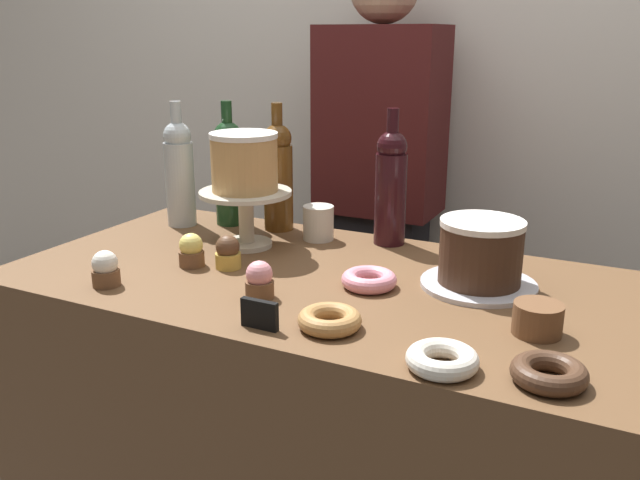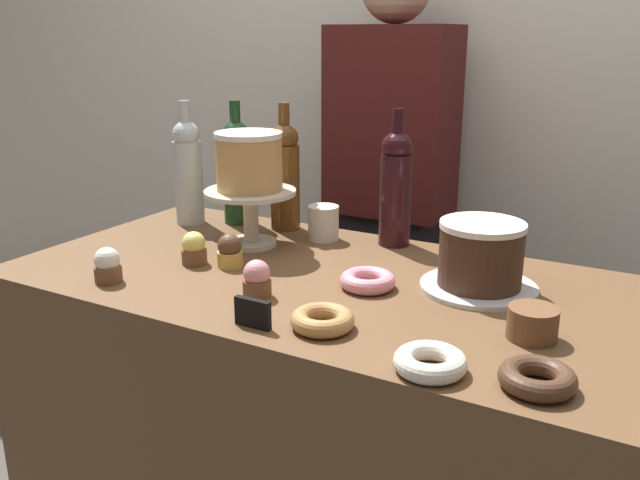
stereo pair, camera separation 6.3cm
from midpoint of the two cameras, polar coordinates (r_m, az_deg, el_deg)
back_wall at (r=2.17m, az=13.17°, el=14.76°), size 6.00×0.05×2.60m
display_counter at (r=1.62m, az=1.17°, el=-17.99°), size 1.32×0.68×0.89m
cake_stand_pedestal at (r=1.60m, az=-4.81°, el=2.73°), size 0.22×0.22×0.14m
white_layer_cake at (r=1.57m, az=-4.91°, el=6.69°), size 0.16×0.16×0.14m
silver_serving_platter at (r=1.38m, az=14.63°, el=-3.91°), size 0.23×0.23×0.01m
chocolate_round_cake at (r=1.36m, az=14.85°, el=-1.15°), size 0.17×0.17×0.13m
wine_bottle_amber at (r=1.72m, az=-1.97°, el=5.61°), size 0.08×0.08×0.33m
wine_bottle_dark_red at (r=1.60m, az=7.60°, el=4.58°), size 0.08×0.08×0.33m
wine_bottle_clear at (r=1.80m, az=-10.19°, el=5.87°), size 0.08×0.08×0.33m
wine_bottle_green at (r=1.79m, az=-6.09°, el=5.97°), size 0.08×0.08×0.33m
cupcake_vanilla at (r=1.43m, az=-16.45°, el=-2.15°), size 0.06×0.06×0.07m
cupcake_chocolate at (r=1.47m, az=-6.48°, el=-0.97°), size 0.06×0.06×0.07m
cupcake_strawberry at (r=1.30m, az=-4.01°, el=-3.39°), size 0.06×0.06×0.07m
cupcake_lemon at (r=1.49m, az=-9.50°, el=-0.76°), size 0.06×0.06×0.07m
donut_maple at (r=1.16m, az=1.78°, el=-6.84°), size 0.11×0.11×0.03m
donut_pink at (r=1.35m, az=5.42°, el=-3.47°), size 0.11×0.11×0.03m
donut_sugar at (r=1.04m, az=11.11°, el=-10.19°), size 0.11×0.11×0.03m
donut_chocolate at (r=1.04m, az=19.72°, el=-11.04°), size 0.11×0.11×0.03m
cookie_stack at (r=1.19m, az=19.13°, el=-6.72°), size 0.08×0.08×0.05m
price_sign_chalkboard at (r=1.17m, az=-4.20°, el=-6.25°), size 0.07×0.01×0.05m
coffee_cup_ceramic at (r=1.65m, az=1.40°, el=1.47°), size 0.08×0.08×0.08m
barista_figure at (r=2.09m, az=6.77°, el=2.16°), size 0.36×0.22×1.60m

